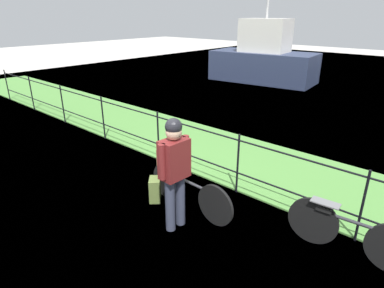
{
  "coord_description": "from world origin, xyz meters",
  "views": [
    {
      "loc": [
        3.78,
        -2.46,
        2.95
      ],
      "look_at": [
        0.38,
        1.36,
        0.9
      ],
      "focal_mm": 30.54,
      "sensor_mm": 36.0,
      "label": 1
    }
  ],
  "objects_px": {
    "bicycle_parked": "(350,233)",
    "moored_boat_near": "(263,59)",
    "wooden_crate": "(171,159)",
    "cyclist_person": "(174,165)",
    "bicycle_main": "(189,191)",
    "terrier_dog": "(172,147)",
    "backpack_on_paving": "(155,189)"
  },
  "relations": [
    {
      "from": "backpack_on_paving",
      "to": "bicycle_parked",
      "type": "distance_m",
      "value": 2.97
    },
    {
      "from": "terrier_dog",
      "to": "backpack_on_paving",
      "type": "distance_m",
      "value": 0.85
    },
    {
      "from": "wooden_crate",
      "to": "cyclist_person",
      "type": "height_order",
      "value": "cyclist_person"
    },
    {
      "from": "wooden_crate",
      "to": "moored_boat_near",
      "type": "relative_size",
      "value": 0.08
    },
    {
      "from": "terrier_dog",
      "to": "bicycle_main",
      "type": "bearing_deg",
      "value": -2.23
    },
    {
      "from": "wooden_crate",
      "to": "backpack_on_paving",
      "type": "bearing_deg",
      "value": -143.05
    },
    {
      "from": "bicycle_main",
      "to": "wooden_crate",
      "type": "distance_m",
      "value": 0.59
    },
    {
      "from": "terrier_dog",
      "to": "bicycle_parked",
      "type": "xyz_separation_m",
      "value": [
        2.62,
        0.56,
        -0.64
      ]
    },
    {
      "from": "bicycle_main",
      "to": "wooden_crate",
      "type": "xyz_separation_m",
      "value": [
        -0.39,
        0.02,
        0.44
      ]
    },
    {
      "from": "wooden_crate",
      "to": "cyclist_person",
      "type": "relative_size",
      "value": 0.23
    },
    {
      "from": "wooden_crate",
      "to": "bicycle_main",
      "type": "bearing_deg",
      "value": -2.23
    },
    {
      "from": "bicycle_parked",
      "to": "wooden_crate",
      "type": "bearing_deg",
      "value": -168.07
    },
    {
      "from": "terrier_dog",
      "to": "backpack_on_paving",
      "type": "bearing_deg",
      "value": -145.97
    },
    {
      "from": "moored_boat_near",
      "to": "cyclist_person",
      "type": "bearing_deg",
      "value": -65.73
    },
    {
      "from": "bicycle_main",
      "to": "backpack_on_paving",
      "type": "distance_m",
      "value": 0.66
    },
    {
      "from": "wooden_crate",
      "to": "terrier_dog",
      "type": "relative_size",
      "value": 1.21
    },
    {
      "from": "bicycle_main",
      "to": "moored_boat_near",
      "type": "xyz_separation_m",
      "value": [
        -4.66,
        10.23,
        0.66
      ]
    },
    {
      "from": "wooden_crate",
      "to": "backpack_on_paving",
      "type": "distance_m",
      "value": 0.65
    },
    {
      "from": "bicycle_parked",
      "to": "moored_boat_near",
      "type": "relative_size",
      "value": 0.34
    },
    {
      "from": "backpack_on_paving",
      "to": "bicycle_parked",
      "type": "relative_size",
      "value": 0.24
    },
    {
      "from": "backpack_on_paving",
      "to": "moored_boat_near",
      "type": "xyz_separation_m",
      "value": [
        -4.04,
        10.39,
        0.81
      ]
    },
    {
      "from": "cyclist_person",
      "to": "bicycle_main",
      "type": "bearing_deg",
      "value": 108.48
    },
    {
      "from": "cyclist_person",
      "to": "bicycle_parked",
      "type": "height_order",
      "value": "cyclist_person"
    },
    {
      "from": "wooden_crate",
      "to": "terrier_dog",
      "type": "bearing_deg",
      "value": -2.23
    },
    {
      "from": "bicycle_main",
      "to": "bicycle_parked",
      "type": "relative_size",
      "value": 1.04
    },
    {
      "from": "wooden_crate",
      "to": "moored_boat_near",
      "type": "bearing_deg",
      "value": 112.71
    },
    {
      "from": "wooden_crate",
      "to": "bicycle_parked",
      "type": "xyz_separation_m",
      "value": [
        2.65,
        0.56,
        -0.43
      ]
    },
    {
      "from": "cyclist_person",
      "to": "moored_boat_near",
      "type": "relative_size",
      "value": 0.35
    },
    {
      "from": "cyclist_person",
      "to": "bicycle_parked",
      "type": "distance_m",
      "value": 2.43
    },
    {
      "from": "cyclist_person",
      "to": "moored_boat_near",
      "type": "distance_m",
      "value": 11.72
    },
    {
      "from": "terrier_dog",
      "to": "moored_boat_near",
      "type": "xyz_separation_m",
      "value": [
        -4.3,
        10.21,
        0.01
      ]
    },
    {
      "from": "wooden_crate",
      "to": "cyclist_person",
      "type": "xyz_separation_m",
      "value": [
        0.54,
        -0.47,
        0.22
      ]
    }
  ]
}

